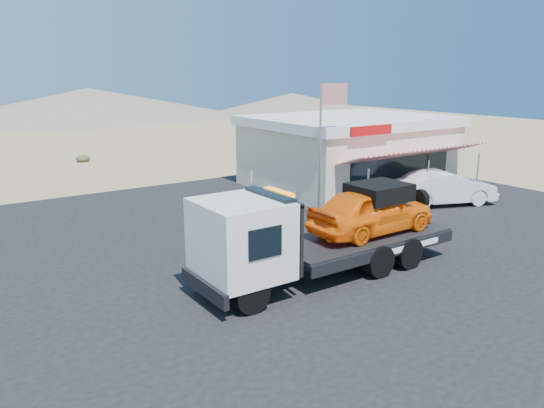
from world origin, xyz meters
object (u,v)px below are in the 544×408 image
at_px(white_sedan, 444,188).
at_px(flagpole, 324,133).
at_px(tow_truck, 323,227).
at_px(jerky_store, 348,151).

xyz_separation_m(white_sedan, flagpole, (-6.29, 1.63, 2.92)).
distance_m(tow_truck, flagpole, 7.38).
distance_m(white_sedan, flagpole, 7.12).
relative_size(white_sedan, jerky_store, 0.48).
distance_m(jerky_store, flagpole, 7.36).
distance_m(tow_truck, white_sedan, 11.49).
relative_size(jerky_store, flagpole, 1.73).
relative_size(tow_truck, flagpole, 1.50).
relative_size(tow_truck, white_sedan, 1.79).
height_order(jerky_store, flagpole, flagpole).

